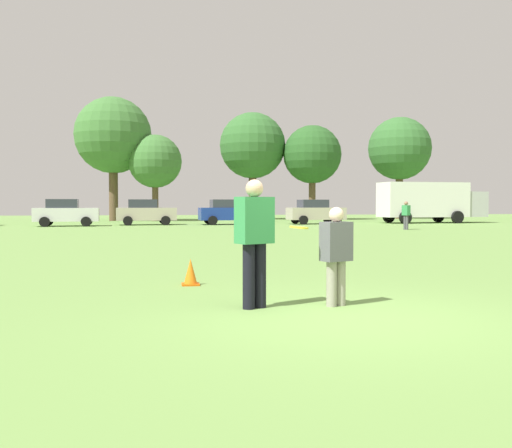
# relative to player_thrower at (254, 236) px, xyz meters

# --- Properties ---
(ground_plane) EXTENTS (143.36, 143.36, 0.00)m
(ground_plane) POSITION_rel_player_thrower_xyz_m (1.08, -0.85, -1.03)
(ground_plane) COLOR #6B9347
(player_thrower) EXTENTS (0.58, 0.48, 1.82)m
(player_thrower) POSITION_rel_player_thrower_xyz_m (0.00, 0.00, 0.00)
(player_thrower) COLOR black
(player_thrower) RESTS_ON ground
(player_defender) EXTENTS (0.50, 0.40, 1.43)m
(player_defender) POSITION_rel_player_thrower_xyz_m (1.20, -0.01, -0.23)
(player_defender) COLOR gray
(player_defender) RESTS_ON ground
(frisbee) EXTENTS (0.27, 0.27, 0.05)m
(frisbee) POSITION_rel_player_thrower_xyz_m (0.64, -0.04, 0.11)
(frisbee) COLOR yellow
(traffic_cone) EXTENTS (0.32, 0.32, 0.48)m
(traffic_cone) POSITION_rel_player_thrower_xyz_m (-0.78, 2.47, -0.80)
(traffic_cone) COLOR #D8590C
(traffic_cone) RESTS_ON ground
(parked_car_mid_left) EXTENTS (4.32, 2.45, 1.82)m
(parked_car_mid_left) POSITION_rel_player_thrower_xyz_m (-7.73, 32.03, -0.10)
(parked_car_mid_left) COLOR silver
(parked_car_mid_left) RESTS_ON ground
(parked_car_center) EXTENTS (4.32, 2.45, 1.82)m
(parked_car_center) POSITION_rel_player_thrower_xyz_m (-2.51, 33.59, -0.10)
(parked_car_center) COLOR #B7AD99
(parked_car_center) RESTS_ON ground
(parked_car_mid_right) EXTENTS (4.32, 2.45, 1.82)m
(parked_car_mid_right) POSITION_rel_player_thrower_xyz_m (3.38, 33.43, -0.10)
(parked_car_mid_right) COLOR navy
(parked_car_mid_right) RESTS_ON ground
(parked_car_near_right) EXTENTS (4.32, 2.45, 1.82)m
(parked_car_near_right) POSITION_rel_player_thrower_xyz_m (9.98, 33.44, -0.10)
(parked_car_near_right) COLOR #B7AD99
(parked_car_near_right) RESTS_ON ground
(box_truck) EXTENTS (8.65, 3.40, 3.18)m
(box_truck) POSITION_rel_player_thrower_xyz_m (19.57, 34.35, 0.72)
(box_truck) COLOR white
(box_truck) RESTS_ON ground
(bystander_sideline_watcher) EXTENTS (0.40, 0.51, 1.64)m
(bystander_sideline_watcher) POSITION_rel_player_thrower_xyz_m (12.67, 23.34, -0.10)
(bystander_sideline_watcher) COLOR #4C4C51
(bystander_sideline_watcher) RESTS_ON ground
(tree_west_maple) EXTENTS (6.74, 6.74, 10.96)m
(tree_west_maple) POSITION_rel_player_thrower_xyz_m (-5.59, 44.14, 6.51)
(tree_west_maple) COLOR brown
(tree_west_maple) RESTS_ON ground
(tree_center_elm) EXTENTS (4.67, 4.67, 7.59)m
(tree_center_elm) POSITION_rel_player_thrower_xyz_m (-1.93, 43.04, 4.19)
(tree_center_elm) COLOR brown
(tree_center_elm) RESTS_ON ground
(tree_east_birch) EXTENTS (6.37, 6.37, 10.35)m
(tree_east_birch) POSITION_rel_player_thrower_xyz_m (7.33, 46.81, 6.09)
(tree_east_birch) COLOR brown
(tree_east_birch) RESTS_ON ground
(tree_east_oak) EXTENTS (5.54, 5.54, 9.01)m
(tree_east_oak) POSITION_rel_player_thrower_xyz_m (12.83, 45.08, 5.17)
(tree_east_oak) COLOR brown
(tree_east_oak) RESTS_ON ground
(tree_far_east_pine) EXTENTS (6.37, 6.37, 10.35)m
(tree_far_east_pine) POSITION_rel_player_thrower_xyz_m (22.61, 47.32, 6.09)
(tree_far_east_pine) COLOR brown
(tree_far_east_pine) RESTS_ON ground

